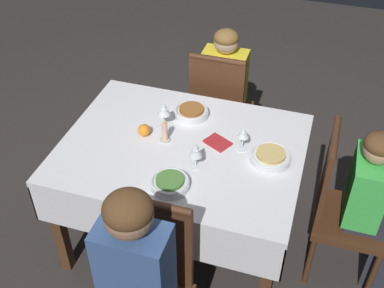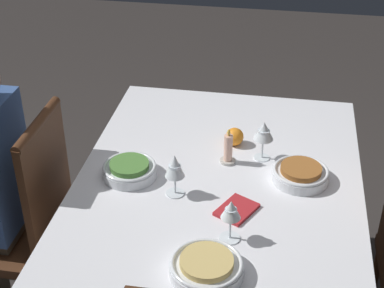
{
  "view_description": "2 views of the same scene",
  "coord_description": "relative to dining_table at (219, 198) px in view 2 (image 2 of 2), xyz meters",
  "views": [
    {
      "loc": [
        -0.66,
        1.91,
        2.44
      ],
      "look_at": [
        -0.08,
        0.08,
        0.84
      ],
      "focal_mm": 45.0,
      "sensor_mm": 36.0,
      "label": 1
    },
    {
      "loc": [
        -1.71,
        -0.2,
        1.97
      ],
      "look_at": [
        -0.01,
        0.1,
        0.88
      ],
      "focal_mm": 55.0,
      "sensor_mm": 36.0,
      "label": 2
    }
  ],
  "objects": [
    {
      "name": "dining_table",
      "position": [
        0.0,
        0.0,
        0.0
      ],
      "size": [
        1.32,
        1.01,
        0.75
      ],
      "color": "silver",
      "rests_on": "ground_plane"
    },
    {
      "name": "chair_north",
      "position": [
        -0.08,
        0.73,
        -0.14
      ],
      "size": [
        0.39,
        0.4,
        0.97
      ],
      "rotation": [
        0.0,
        0.0,
        3.14
      ],
      "color": "#472816",
      "rests_on": "ground_plane"
    },
    {
      "name": "bowl_north",
      "position": [
        -0.04,
        0.32,
        0.12
      ],
      "size": [
        0.2,
        0.2,
        0.06
      ],
      "color": "silver",
      "rests_on": "dining_table"
    },
    {
      "name": "wine_glass_north",
      "position": [
        -0.12,
        0.14,
        0.2
      ],
      "size": [
        0.07,
        0.07,
        0.16
      ],
      "color": "white",
      "rests_on": "dining_table"
    },
    {
      "name": "bowl_west",
      "position": [
        -0.48,
        -0.03,
        0.12
      ],
      "size": [
        0.22,
        0.22,
        0.06
      ],
      "color": "silver",
      "rests_on": "dining_table"
    },
    {
      "name": "wine_glass_west",
      "position": [
        -0.32,
        -0.08,
        0.2
      ],
      "size": [
        0.07,
        0.07,
        0.15
      ],
      "color": "white",
      "rests_on": "dining_table"
    },
    {
      "name": "bowl_south",
      "position": [
        0.03,
        -0.29,
        0.12
      ],
      "size": [
        0.2,
        0.2,
        0.06
      ],
      "color": "silver",
      "rests_on": "dining_table"
    },
    {
      "name": "wine_glass_south",
      "position": [
        0.15,
        -0.14,
        0.21
      ],
      "size": [
        0.08,
        0.08,
        0.16
      ],
      "color": "white",
      "rests_on": "dining_table"
    },
    {
      "name": "candle_centerpiece",
      "position": [
        0.1,
        -0.02,
        0.14
      ],
      "size": [
        0.06,
        0.06,
        0.14
      ],
      "color": "beige",
      "rests_on": "dining_table"
    },
    {
      "name": "orange_fruit",
      "position": [
        0.23,
        -0.03,
        0.13
      ],
      "size": [
        0.07,
        0.07,
        0.07
      ],
      "primitive_type": "sphere",
      "color": "orange",
      "rests_on": "dining_table"
    },
    {
      "name": "napkin_red_folded",
      "position": [
        -0.18,
        -0.08,
        0.1
      ],
      "size": [
        0.17,
        0.15,
        0.01
      ],
      "rotation": [
        0.0,
        0.0,
        -0.48
      ],
      "color": "#AD2328",
      "rests_on": "dining_table"
    }
  ]
}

